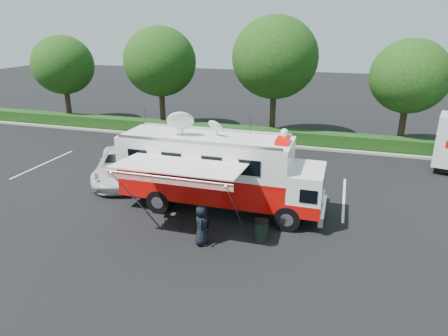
% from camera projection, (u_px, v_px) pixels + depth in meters
% --- Properties ---
extents(ground_plane, '(120.00, 120.00, 0.00)m').
position_uv_depth(ground_plane, '(221.00, 210.00, 18.70)').
color(ground_plane, black).
rests_on(ground_plane, ground).
extents(back_border, '(60.00, 6.14, 8.87)m').
position_uv_depth(back_border, '(290.00, 72.00, 28.30)').
color(back_border, '#9E998E').
rests_on(back_border, ground_plane).
extents(stall_lines, '(24.12, 5.50, 0.01)m').
position_uv_depth(stall_lines, '(229.00, 185.00, 21.53)').
color(stall_lines, silver).
rests_on(stall_lines, ground_plane).
extents(command_truck, '(9.28, 2.55, 4.46)m').
position_uv_depth(command_truck, '(219.00, 171.00, 18.07)').
color(command_truck, black).
rests_on(command_truck, ground_plane).
extents(awning, '(5.07, 2.62, 3.06)m').
position_uv_depth(awning, '(178.00, 169.00, 15.59)').
color(awning, white).
rests_on(awning, ground_plane).
extents(white_suv, '(4.89, 6.51, 1.64)m').
position_uv_depth(white_suv, '(124.00, 179.00, 22.43)').
color(white_suv, silver).
rests_on(white_suv, ground_plane).
extents(person, '(0.67, 0.90, 1.67)m').
position_uv_depth(person, '(202.00, 244.00, 15.77)').
color(person, black).
rests_on(person, ground_plane).
extents(folding_table, '(0.84, 0.66, 0.65)m').
position_uv_depth(folding_table, '(174.00, 216.00, 16.78)').
color(folding_table, black).
rests_on(folding_table, ground_plane).
extents(folding_chair, '(0.49, 0.52, 0.90)m').
position_uv_depth(folding_chair, '(203.00, 228.00, 15.87)').
color(folding_chair, black).
rests_on(folding_chair, ground_plane).
extents(trash_bin, '(0.58, 0.58, 0.86)m').
position_uv_depth(trash_bin, '(261.00, 230.00, 15.94)').
color(trash_bin, black).
rests_on(trash_bin, ground_plane).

